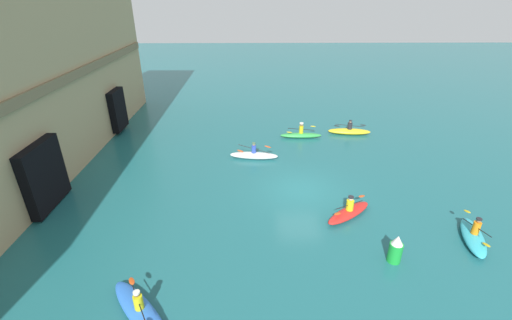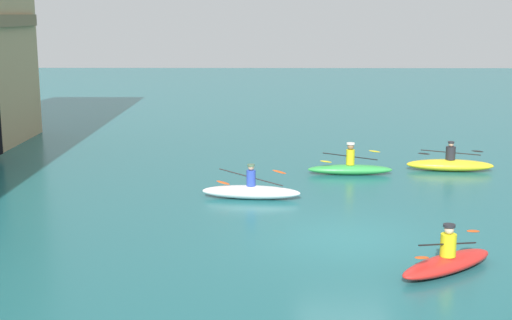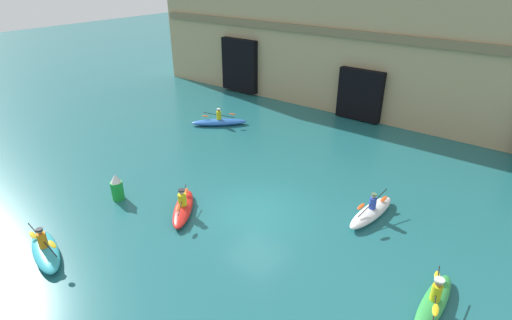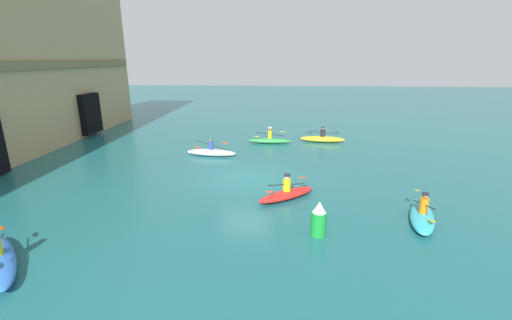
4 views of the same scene
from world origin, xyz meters
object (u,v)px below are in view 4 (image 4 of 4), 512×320
kayak_yellow (322,139)px  marker_buoy (319,220)px  kayak_white (211,152)px  kayak_cyan (422,217)px  kayak_red (287,194)px  kayak_green (270,140)px

kayak_yellow → marker_buoy: (-13.73, 1.76, 0.33)m
kayak_white → marker_buoy: bearing=126.4°
kayak_white → kayak_yellow: size_ratio=0.98×
kayak_cyan → kayak_white: bearing=67.0°
kayak_white → kayak_red: (-6.47, -4.55, -0.00)m
kayak_green → marker_buoy: marker_buoy is taller
kayak_yellow → kayak_cyan: bearing=105.7°
marker_buoy → kayak_green: bearing=8.8°
kayak_white → marker_buoy: size_ratio=2.56×
kayak_white → kayak_red: size_ratio=1.16×
marker_buoy → kayak_white: bearing=30.2°
kayak_red → marker_buoy: 3.29m
kayak_white → kayak_red: bearing=131.3°
kayak_cyan → kayak_red: (1.90, 4.96, -0.00)m
kayak_red → marker_buoy: bearing=70.9°
kayak_green → kayak_red: (-9.96, -1.01, -0.00)m
kayak_green → marker_buoy: bearing=-80.4°
kayak_green → kayak_yellow: size_ratio=0.95×
kayak_cyan → kayak_yellow: bearing=28.2°
kayak_cyan → kayak_green: kayak_cyan is taller
kayak_cyan → kayak_red: bearing=87.4°
kayak_cyan → kayak_yellow: kayak_cyan is taller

